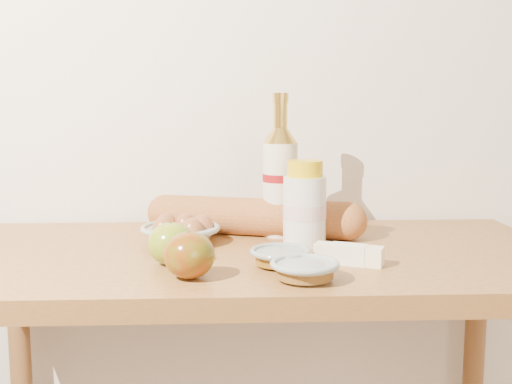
{
  "coord_description": "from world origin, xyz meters",
  "views": [
    {
      "loc": [
        -0.05,
        -0.05,
        1.2
      ],
      "look_at": [
        0.0,
        1.15,
        1.02
      ],
      "focal_mm": 45.0,
      "sensor_mm": 36.0,
      "label": 1
    }
  ],
  "objects_px": {
    "bourbon_bottle": "(280,179)",
    "cream_bottle": "(305,206)",
    "egg_bowl": "(181,232)",
    "table": "(255,311)",
    "baguette": "(254,217)"
  },
  "relations": [
    {
      "from": "table",
      "to": "baguette",
      "type": "bearing_deg",
      "value": 88.99
    },
    {
      "from": "bourbon_bottle",
      "to": "baguette",
      "type": "bearing_deg",
      "value": -179.54
    },
    {
      "from": "table",
      "to": "baguette",
      "type": "xyz_separation_m",
      "value": [
        0.0,
        0.14,
        0.16
      ]
    },
    {
      "from": "bourbon_bottle",
      "to": "egg_bowl",
      "type": "distance_m",
      "value": 0.24
    },
    {
      "from": "cream_bottle",
      "to": "bourbon_bottle",
      "type": "bearing_deg",
      "value": 123.51
    },
    {
      "from": "table",
      "to": "egg_bowl",
      "type": "height_order",
      "value": "egg_bowl"
    },
    {
      "from": "table",
      "to": "bourbon_bottle",
      "type": "xyz_separation_m",
      "value": [
        0.06,
        0.14,
        0.25
      ]
    },
    {
      "from": "bourbon_bottle",
      "to": "cream_bottle",
      "type": "xyz_separation_m",
      "value": [
        0.04,
        -0.1,
        -0.04
      ]
    },
    {
      "from": "table",
      "to": "baguette",
      "type": "height_order",
      "value": "baguette"
    },
    {
      "from": "cream_bottle",
      "to": "egg_bowl",
      "type": "distance_m",
      "value": 0.26
    },
    {
      "from": "bourbon_bottle",
      "to": "cream_bottle",
      "type": "relative_size",
      "value": 1.78
    },
    {
      "from": "baguette",
      "to": "table",
      "type": "bearing_deg",
      "value": -74.55
    },
    {
      "from": "table",
      "to": "egg_bowl",
      "type": "xyz_separation_m",
      "value": [
        -0.15,
        0.07,
        0.15
      ]
    },
    {
      "from": "egg_bowl",
      "to": "baguette",
      "type": "distance_m",
      "value": 0.17
    },
    {
      "from": "cream_bottle",
      "to": "egg_bowl",
      "type": "height_order",
      "value": "cream_bottle"
    }
  ]
}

